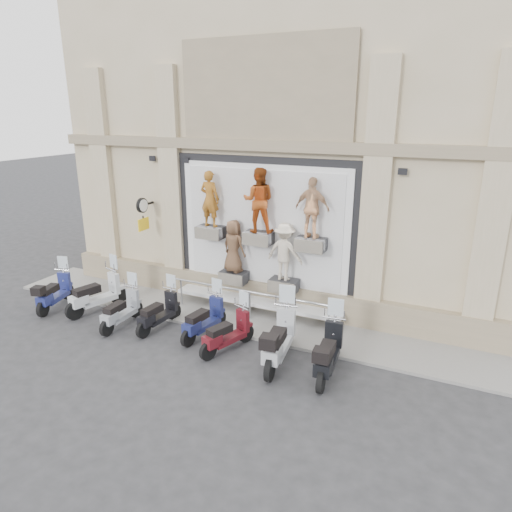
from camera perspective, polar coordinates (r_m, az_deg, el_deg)
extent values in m
plane|color=#2C2C2F|center=(11.64, -5.11, -12.00)|extent=(90.00, 90.00, 0.00)
cube|color=gray|center=(13.26, -0.59, -7.79)|extent=(16.00, 2.20, 0.08)
cube|color=black|center=(13.18, 0.98, 2.99)|extent=(5.60, 0.10, 4.30)
cube|color=white|center=(13.13, 0.88, 2.93)|extent=(5.10, 0.06, 3.90)
cube|color=white|center=(13.09, 0.80, 2.89)|extent=(4.70, 0.04, 3.60)
cube|color=white|center=(13.48, 0.23, -5.58)|extent=(5.10, 0.75, 0.10)
cube|color=#28282B|center=(13.57, -5.66, 3.01)|extent=(0.80, 0.50, 0.35)
imported|color=#AF6920|center=(13.35, -5.79, 7.13)|extent=(0.61, 0.42, 1.63)
cube|color=#28282B|center=(12.88, 0.31, 2.29)|extent=(0.80, 0.50, 0.35)
imported|color=#943F13|center=(12.63, 0.32, 6.98)|extent=(1.03, 0.90, 1.79)
cube|color=#28282B|center=(12.34, 6.88, 1.46)|extent=(0.80, 0.50, 0.35)
imported|color=#E1AB7C|center=(12.10, 7.06, 5.95)|extent=(0.99, 0.51, 1.63)
cube|color=#28282B|center=(13.61, -2.77, -2.62)|extent=(0.80, 0.50, 0.35)
imported|color=brown|center=(13.31, -2.83, 1.24)|extent=(0.87, 0.68, 1.56)
cube|color=#28282B|center=(12.99, 3.52, -3.65)|extent=(0.80, 0.50, 0.35)
imported|color=beige|center=(12.67, 3.61, 0.53)|extent=(1.11, 0.72, 1.63)
cube|color=black|center=(14.83, -13.40, 6.36)|extent=(0.06, 0.56, 0.06)
cylinder|color=black|center=(14.63, -14.05, 6.16)|extent=(0.10, 0.46, 0.46)
cube|color=yellow|center=(14.75, -13.88, 3.88)|extent=(0.04, 0.50, 0.38)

